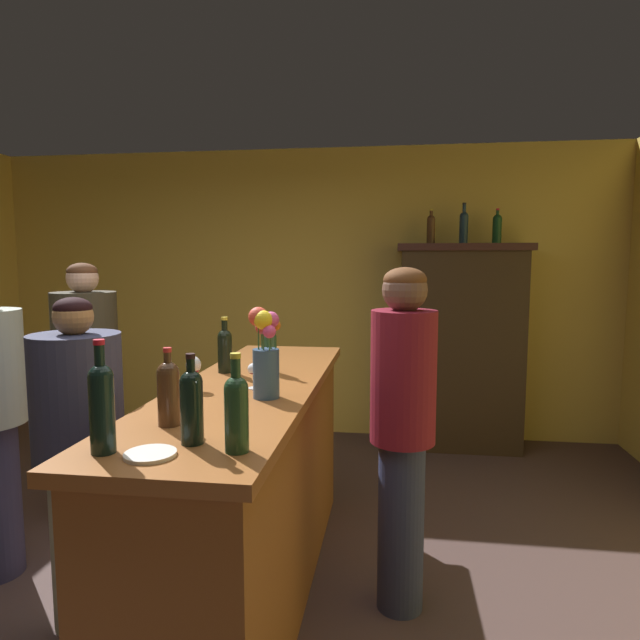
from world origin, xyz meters
The scene contains 20 objects.
floor centered at (0.00, 0.00, 0.00)m, with size 7.65×7.65×0.00m, color #453330.
wall_back centered at (0.00, 2.96, 1.35)m, with size 6.00×0.12×2.71m, color gold.
bar_counter centered at (0.22, 0.26, 0.54)m, with size 0.65×2.31×1.08m.
display_cabinet centered at (1.49, 2.64, 0.94)m, with size 1.13×0.46×1.81m.
wine_bottle_malbec centered at (0.26, 0.54, 1.20)m, with size 0.07×0.07×0.30m.
wine_bottle_rose centered at (0.43, -0.65, 1.21)m, with size 0.08×0.08×0.31m.
wine_bottle_riesling centered at (0.11, -0.42, 1.21)m, with size 0.08×0.08×0.28m.
wine_bottle_syrah centered at (0.02, 0.51, 1.21)m, with size 0.08×0.08×0.30m.
wine_bottle_pinot centered at (0.27, -0.59, 1.21)m, with size 0.07×0.07×0.30m.
wine_bottle_chardonnay centered at (0.03, -0.71, 1.23)m, with size 0.08×0.08×0.35m.
wine_glass_front centered at (0.00, 0.12, 1.18)m, with size 0.07×0.07×0.15m.
wine_glass_mid centered at (0.27, 0.17, 1.16)m, with size 0.06×0.06×0.12m.
flower_arrangement centered at (0.36, 0.01, 1.28)m, with size 0.13×0.13×0.40m.
cheese_plate centered at (0.18, -0.72, 1.08)m, with size 0.16×0.16×0.01m, color white.
display_bottle_left centered at (1.21, 2.64, 1.95)m, with size 0.07×0.07×0.30m.
display_bottle_midleft centered at (1.49, 2.64, 1.96)m, with size 0.07×0.07×0.35m.
display_bottle_center centered at (1.76, 2.64, 1.95)m, with size 0.08×0.08×0.30m.
patron_near_entrance centered at (-1.03, 0.94, 0.90)m, with size 0.40×0.40×1.65m.
patron_by_cabinet centered at (-0.49, -0.04, 0.81)m, with size 0.39×0.39×1.51m.
bartender centered at (0.95, 0.27, 0.92)m, with size 0.30×0.30×1.64m.
Camera 1 is at (0.91, -2.23, 1.67)m, focal length 30.58 mm.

